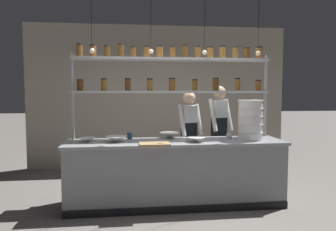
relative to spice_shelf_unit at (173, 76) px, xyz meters
The scene contains 15 objects.
ground_plane 1.88m from the spice_shelf_unit, 90.65° to the right, with size 40.00×40.00×0.00m, color slate.
back_wall 2.14m from the spice_shelf_unit, 90.10° to the left, with size 5.49×0.12×3.00m, color #9E9384.
prep_counter 1.43m from the spice_shelf_unit, 90.65° to the right, with size 3.09×0.76×0.92m.
spice_shelf_unit is the anchor object (origin of this frame).
chef_left 1.03m from the spice_shelf_unit, 45.63° to the left, with size 0.40×0.33×1.62m.
chef_center 1.31m from the spice_shelf_unit, 29.00° to the left, with size 0.41×0.34×1.71m.
container_stack 1.31m from the spice_shelf_unit, 18.85° to the right, with size 0.36×0.36×0.58m.
cutting_board 1.17m from the spice_shelf_unit, 116.71° to the right, with size 0.40×0.26×0.02m.
prep_bowl_near_left 1.06m from the spice_shelf_unit, 61.72° to the right, with size 0.25×0.25×0.07m.
prep_bowl_center_front 1.27m from the spice_shelf_unit, 157.86° to the right, with size 0.30×0.30×0.08m.
prep_bowl_center_back 0.90m from the spice_shelf_unit, 132.88° to the right, with size 0.30×0.30×0.08m.
prep_bowl_near_right 1.56m from the spice_shelf_unit, 166.19° to the right, with size 0.22×0.22×0.06m.
serving_cup_front 1.23m from the spice_shelf_unit, 20.39° to the right, with size 0.08×0.08×0.08m.
serving_cup_by_board 1.10m from the spice_shelf_unit, behind, with size 0.07×0.07×0.10m.
pendant_light_row 0.49m from the spice_shelf_unit, 85.40° to the right, with size 2.41×0.07×0.82m.
Camera 1 is at (-0.66, -4.56, 1.63)m, focal length 35.00 mm.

